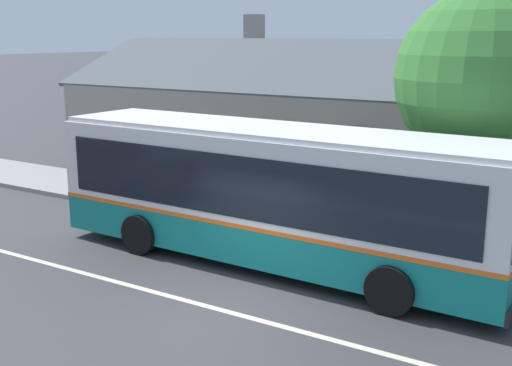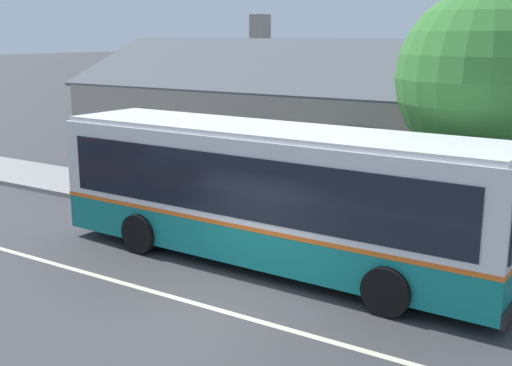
{
  "view_description": "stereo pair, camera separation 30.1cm",
  "coord_description": "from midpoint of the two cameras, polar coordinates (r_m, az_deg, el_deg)",
  "views": [
    {
      "loc": [
        6.85,
        -9.66,
        5.32
      ],
      "look_at": [
        -1.38,
        3.62,
        1.7
      ],
      "focal_mm": 45.0,
      "sensor_mm": 36.0,
      "label": 1
    },
    {
      "loc": [
        7.11,
        -9.5,
        5.32
      ],
      "look_at": [
        -1.38,
        3.62,
        1.7
      ],
      "focal_mm": 45.0,
      "sensor_mm": 36.0,
      "label": 2
    }
  ],
  "objects": [
    {
      "name": "ground_plane",
      "position": [
        13.0,
        -3.97,
        -11.16
      ],
      "size": [
        300.0,
        300.0,
        0.0
      ],
      "primitive_type": "plane",
      "color": "#38383A"
    },
    {
      "name": "sidewalk_far",
      "position": [
        17.86,
        7.35,
        -4.15
      ],
      "size": [
        60.0,
        3.0,
        0.15
      ],
      "primitive_type": "cube",
      "color": "gray",
      "rests_on": "ground"
    },
    {
      "name": "lane_divider_stripe",
      "position": [
        12.99,
        -3.97,
        -11.15
      ],
      "size": [
        60.0,
        0.16,
        0.01
      ],
      "primitive_type": "cube",
      "color": "beige",
      "rests_on": "ground"
    },
    {
      "name": "community_building",
      "position": [
        25.31,
        12.79,
        4.61
      ],
      "size": [
        27.63,
        9.46,
        6.2
      ],
      "color": "gray",
      "rests_on": "ground"
    },
    {
      "name": "transit_bus",
      "position": [
        14.98,
        0.91,
        -0.77
      ],
      "size": [
        11.33,
        2.94,
        3.25
      ],
      "color": "#147F7A",
      "rests_on": "ground"
    },
    {
      "name": "bench_by_building",
      "position": [
        22.11,
        -12.59,
        0.3
      ],
      "size": [
        1.63,
        0.51,
        0.94
      ],
      "color": "brown",
      "rests_on": "sidewalk_far"
    },
    {
      "name": "street_tree_primary",
      "position": [
        16.68,
        19.26,
        8.76
      ],
      "size": [
        4.43,
        4.43,
        6.51
      ],
      "color": "#4C3828",
      "rests_on": "ground"
    }
  ]
}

